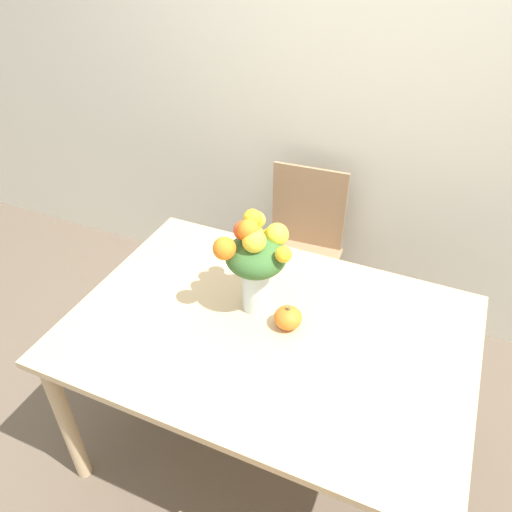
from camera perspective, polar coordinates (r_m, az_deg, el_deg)
ground_plane at (r=2.45m, az=1.20°, el=-20.62°), size 12.00×12.00×0.00m
wall_back at (r=2.54m, az=12.47°, el=19.75°), size 8.00×0.06×2.70m
dining_table at (r=1.92m, az=1.46°, el=-9.94°), size 1.47×1.01×0.75m
flower_vase at (r=1.80m, az=-0.03°, el=-0.18°), size 0.27×0.26×0.40m
pumpkin at (r=1.84m, az=3.67°, el=-7.04°), size 0.10×0.10×0.09m
dining_chair_near_window at (r=2.71m, az=5.03°, el=0.56°), size 0.45×0.45×0.91m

